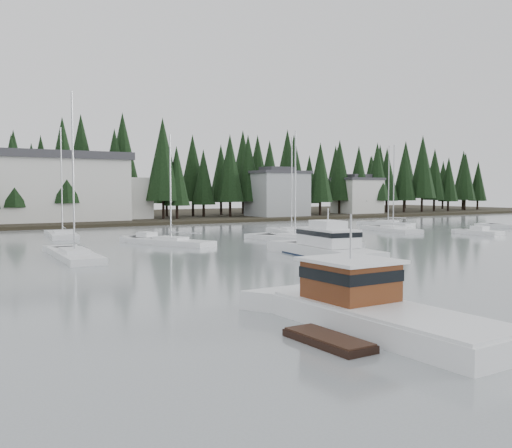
# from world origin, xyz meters

# --- Properties ---
(far_shore_land) EXTENTS (240.00, 54.00, 1.00)m
(far_shore_land) POSITION_xyz_m (0.00, 97.00, 0.00)
(far_shore_land) COLOR black
(far_shore_land) RESTS_ON ground
(conifer_treeline) EXTENTS (200.00, 22.00, 20.00)m
(conifer_treeline) POSITION_xyz_m (0.00, 86.00, 0.00)
(conifer_treeline) COLOR black
(conifer_treeline) RESTS_ON ground
(house_east_a) EXTENTS (10.60, 8.48, 9.25)m
(house_east_a) POSITION_xyz_m (36.00, 78.00, 4.90)
(house_east_a) COLOR #999EA0
(house_east_a) RESTS_ON ground
(house_east_b) EXTENTS (9.54, 7.42, 8.25)m
(house_east_b) POSITION_xyz_m (58.00, 80.00, 4.40)
(house_east_b) COLOR silver
(house_east_b) RESTS_ON ground
(harbor_inn) EXTENTS (29.50, 11.50, 10.90)m
(harbor_inn) POSITION_xyz_m (-2.96, 82.34, 5.78)
(harbor_inn) COLOR silver
(harbor_inn) RESTS_ON ground
(lobster_boat_brown) EXTENTS (5.24, 10.19, 5.03)m
(lobster_boat_brown) POSITION_xyz_m (-9.56, 4.50, 0.57)
(lobster_boat_brown) COLOR white
(lobster_boat_brown) RESTS_ON ground
(cabin_cruiser_center) EXTENTS (4.71, 10.98, 4.57)m
(cabin_cruiser_center) POSITION_xyz_m (4.02, 23.61, 0.69)
(cabin_cruiser_center) COLOR white
(cabin_cruiser_center) RESTS_ON ground
(sailboat_1) EXTENTS (6.10, 9.89, 11.37)m
(sailboat_1) POSITION_xyz_m (-2.08, 40.76, 0.06)
(sailboat_1) COLOR white
(sailboat_1) RESTS_ON ground
(sailboat_2) EXTENTS (3.25, 10.74, 13.58)m
(sailboat_2) POSITION_xyz_m (-13.17, 34.14, 0.07)
(sailboat_2) COLOR white
(sailboat_2) RESTS_ON ground
(sailboat_4) EXTENTS (5.25, 8.81, 12.39)m
(sailboat_4) POSITION_xyz_m (16.12, 45.67, 0.07)
(sailboat_4) COLOR white
(sailboat_4) RESTS_ON ground
(sailboat_5) EXTENTS (4.73, 9.80, 11.78)m
(sailboat_5) POSITION_xyz_m (29.66, 41.88, 0.06)
(sailboat_5) COLOR white
(sailboat_5) RESTS_ON ground
(sailboat_7) EXTENTS (4.42, 10.51, 12.08)m
(sailboat_7) POSITION_xyz_m (10.42, 37.10, 0.06)
(sailboat_7) COLOR white
(sailboat_7) RESTS_ON ground
(sailboat_9) EXTENTS (3.70, 8.31, 12.65)m
(sailboat_9) POSITION_xyz_m (38.29, 51.34, 0.08)
(sailboat_9) COLOR white
(sailboat_9) RESTS_ON ground
(sailboat_10) EXTENTS (4.09, 9.13, 13.02)m
(sailboat_10) POSITION_xyz_m (-9.00, 55.50, 0.07)
(sailboat_10) COLOR white
(sailboat_10) RESTS_ON ground
(runabout_1) EXTENTS (3.79, 5.58, 1.42)m
(runabout_1) POSITION_xyz_m (11.40, 30.55, 0.13)
(runabout_1) COLOR white
(runabout_1) RESTS_ON ground
(runabout_2) EXTENTS (2.51, 5.49, 1.42)m
(runabout_2) POSITION_xyz_m (34.90, 32.72, 0.13)
(runabout_2) COLOR white
(runabout_2) RESTS_ON ground
(runabout_4) EXTENTS (3.80, 5.64, 1.42)m
(runabout_4) POSITION_xyz_m (-2.98, 44.88, 0.13)
(runabout_4) COLOR white
(runabout_4) RESTS_ON ground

